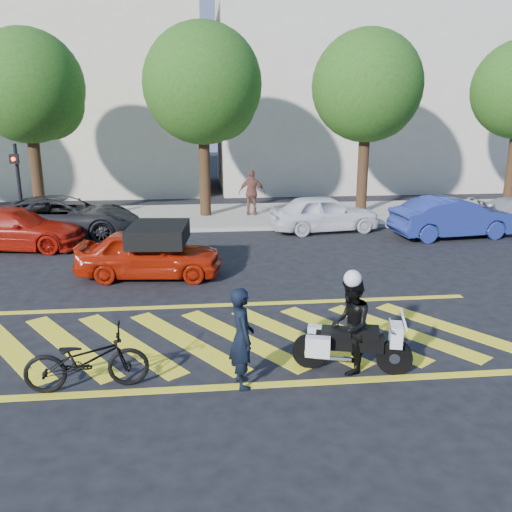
{
  "coord_description": "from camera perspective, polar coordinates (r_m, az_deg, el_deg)",
  "views": [
    {
      "loc": [
        -0.26,
        -9.86,
        4.44
      ],
      "look_at": [
        1.04,
        2.28,
        1.05
      ],
      "focal_mm": 38.0,
      "sensor_mm": 36.0,
      "label": 1
    }
  ],
  "objects": [
    {
      "name": "parked_right",
      "position": [
        20.08,
        20.06,
        3.85
      ],
      "size": [
        4.44,
        1.97,
        1.42
      ],
      "primitive_type": "imported",
      "rotation": [
        0.0,
        0.0,
        1.68
      ],
      "color": "navy",
      "rests_on": "ground"
    },
    {
      "name": "building_right",
      "position": [
        32.24,
        11.12,
        17.11
      ],
      "size": [
        16.0,
        8.0,
        11.0
      ],
      "primitive_type": "cube",
      "color": "beige",
      "rests_on": "ground"
    },
    {
      "name": "signal_pole",
      "position": [
        20.72,
        -23.75,
        7.22
      ],
      "size": [
        0.28,
        0.43,
        3.2
      ],
      "color": "black",
      "rests_on": "ground"
    },
    {
      "name": "tree_right",
      "position": [
        22.99,
        11.87,
        16.7
      ],
      "size": [
        4.4,
        4.4,
        7.41
      ],
      "color": "black",
      "rests_on": "ground"
    },
    {
      "name": "tree_center",
      "position": [
        21.94,
        -5.3,
        17.16
      ],
      "size": [
        4.6,
        4.6,
        7.56
      ],
      "color": "black",
      "rests_on": "ground"
    },
    {
      "name": "bicycle",
      "position": [
        9.25,
        -17.4,
        -10.37
      ],
      "size": [
        2.01,
        0.86,
        1.03
      ],
      "primitive_type": "imported",
      "rotation": [
        0.0,
        0.0,
        1.67
      ],
      "color": "black",
      "rests_on": "ground"
    },
    {
      "name": "red_convertible",
      "position": [
        14.69,
        -11.16,
        0.27
      ],
      "size": [
        3.96,
        1.9,
        1.3
      ],
      "primitive_type": "imported",
      "rotation": [
        0.0,
        0.0,
        1.47
      ],
      "color": "#AC1B07",
      "rests_on": "ground"
    },
    {
      "name": "police_motorcycle",
      "position": [
        9.56,
        9.88,
        -9.11
      ],
      "size": [
        2.01,
        0.93,
        0.9
      ],
      "rotation": [
        0.0,
        0.0,
        -0.27
      ],
      "color": "black",
      "rests_on": "ground"
    },
    {
      "name": "officer_bike",
      "position": [
        8.8,
        -1.51,
        -8.59
      ],
      "size": [
        0.5,
        0.67,
        1.69
      ],
      "primitive_type": "imported",
      "rotation": [
        0.0,
        0.0,
        1.73
      ],
      "color": "black",
      "rests_on": "ground"
    },
    {
      "name": "crosswalk",
      "position": [
        10.82,
        -4.43,
        -8.75
      ],
      "size": [
        12.33,
        4.0,
        0.01
      ],
      "color": "yellow",
      "rests_on": "ground"
    },
    {
      "name": "parked_mid_right",
      "position": [
        19.95,
        7.21,
        4.5
      ],
      "size": [
        4.12,
        2.09,
        1.34
      ],
      "primitive_type": "imported",
      "rotation": [
        0.0,
        0.0,
        1.7
      ],
      "color": "white",
      "rests_on": "ground"
    },
    {
      "name": "sidewalk",
      "position": [
        22.3,
        -5.3,
        4.15
      ],
      "size": [
        60.0,
        5.0,
        0.15
      ],
      "primitive_type": "cube",
      "color": "#9E998E",
      "rests_on": "ground"
    },
    {
      "name": "parked_left",
      "position": [
        19.02,
        -24.17,
        2.65
      ],
      "size": [
        4.71,
        2.42,
        1.31
      ],
      "primitive_type": "imported",
      "rotation": [
        0.0,
        0.0,
        1.44
      ],
      "color": "#AA160A",
      "rests_on": "ground"
    },
    {
      "name": "tree_left",
      "position": [
        22.77,
        -22.54,
        15.78
      ],
      "size": [
        4.2,
        4.2,
        7.26
      ],
      "color": "black",
      "rests_on": "ground"
    },
    {
      "name": "building_left",
      "position": [
        31.82,
        -20.95,
        15.54
      ],
      "size": [
        16.0,
        8.0,
        10.0
      ],
      "primitive_type": "cube",
      "color": "beige",
      "rests_on": "ground"
    },
    {
      "name": "parked_mid_left",
      "position": [
        19.99,
        -19.66,
        3.88
      ],
      "size": [
        5.2,
        2.4,
        1.45
      ],
      "primitive_type": "imported",
      "rotation": [
        0.0,
        0.0,
        1.57
      ],
      "color": "black",
      "rests_on": "ground"
    },
    {
      "name": "officer_moto",
      "position": [
        9.41,
        9.9,
        -7.2
      ],
      "size": [
        0.83,
        0.96,
        1.68
      ],
      "primitive_type": "imported",
      "rotation": [
        0.0,
        0.0,
        -1.84
      ],
      "color": "black",
      "rests_on": "ground"
    },
    {
      "name": "pedestrian_right",
      "position": [
        22.03,
        -0.43,
        6.7
      ],
      "size": [
        1.1,
        0.5,
        1.84
      ],
      "primitive_type": "imported",
      "rotation": [
        0.0,
        0.0,
        3.09
      ],
      "color": "brown",
      "rests_on": "sidewalk"
    },
    {
      "name": "ground",
      "position": [
        10.82,
        -4.23,
        -8.76
      ],
      "size": [
        90.0,
        90.0,
        0.0
      ],
      "primitive_type": "plane",
      "color": "black",
      "rests_on": "ground"
    }
  ]
}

